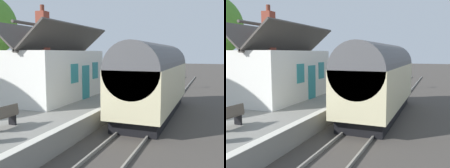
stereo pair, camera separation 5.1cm
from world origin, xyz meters
The scene contains 15 objects.
ground_plane centered at (0.00, 0.00, 0.00)m, with size 160.00×160.00×0.00m, color #423D38.
platform centered at (0.00, 4.04, 0.44)m, with size 32.00×6.07×0.88m, color gray.
platform_edge_coping centered at (0.00, 1.18, 0.89)m, with size 32.00×0.36×0.02m, color beige.
rail_near centered at (0.00, -1.62, 0.07)m, with size 52.00×0.08×0.14m, color gray.
rail_far centered at (0.00, -0.18, 0.07)m, with size 52.00×0.08×0.14m, color gray.
train centered at (-0.73, -0.90, 2.22)m, with size 9.81×2.73×4.32m.
station_building centered at (-2.25, 4.94, 2.53)m, with size 7.34×3.55×5.57m.
bench_near_building centered at (-8.59, 3.17, 1.36)m, with size 1.41×0.46×0.88m.
bench_by_lamp centered at (6.42, 3.17, 1.36)m, with size 1.40×0.44×0.88m.
planter_by_door centered at (3.50, 2.36, 1.25)m, with size 0.39×0.39×0.73m.
planter_under_sign centered at (10.10, 4.13, 1.19)m, with size 1.08×0.32×0.65m.
planter_bench_right centered at (6.51, 4.68, 1.30)m, with size 0.54×0.54×0.80m.
planter_edge_far centered at (5.80, 6.44, 1.16)m, with size 0.99×0.32×0.59m.
lamp_post_platform centered at (9.46, 1.59, 3.54)m, with size 0.32×0.50×3.82m.
station_sign_board centered at (3.45, 1.84, 2.07)m, with size 0.96×0.06×1.57m.
Camera 1 is at (-15.96, -4.20, 3.75)m, focal length 41.37 mm.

